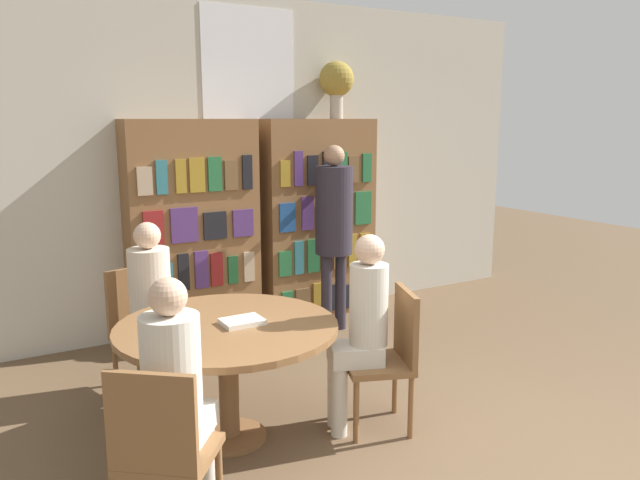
% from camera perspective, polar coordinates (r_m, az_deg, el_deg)
% --- Properties ---
extents(wall_back, '(6.40, 0.07, 3.00)m').
position_cam_1_polar(wall_back, '(5.90, -6.47, 6.96)').
color(wall_back, beige).
rests_on(wall_back, ground_plane).
extents(bookshelf_left, '(1.15, 0.34, 1.92)m').
position_cam_1_polar(bookshelf_left, '(5.56, -11.50, 0.83)').
color(bookshelf_left, brown).
rests_on(bookshelf_left, ground_plane).
extents(bookshelf_right, '(1.15, 0.34, 1.92)m').
position_cam_1_polar(bookshelf_right, '(6.08, -0.15, 1.92)').
color(bookshelf_right, brown).
rests_on(bookshelf_right, ground_plane).
extents(flower_vase, '(0.33, 0.33, 0.54)m').
position_cam_1_polar(flower_vase, '(6.12, 1.52, 14.29)').
color(flower_vase, '#B7AD9E').
rests_on(flower_vase, bookshelf_right).
extents(reading_table, '(1.31, 1.31, 0.73)m').
position_cam_1_polar(reading_table, '(3.77, -8.46, -9.18)').
color(reading_table, brown).
rests_on(reading_table, ground_plane).
extents(chair_near_camera, '(0.56, 0.56, 0.89)m').
position_cam_1_polar(chair_near_camera, '(2.97, -14.19, -17.95)').
color(chair_near_camera, brown).
rests_on(chair_near_camera, ground_plane).
extents(chair_left_side, '(0.49, 0.49, 0.89)m').
position_cam_1_polar(chair_left_side, '(4.61, -15.98, -7.41)').
color(chair_left_side, brown).
rests_on(chair_left_side, ground_plane).
extents(chair_far_side, '(0.52, 0.52, 0.89)m').
position_cam_1_polar(chair_far_side, '(3.96, 6.38, -10.13)').
color(chair_far_side, brown).
rests_on(chair_far_side, ground_plane).
extents(seated_reader_left, '(0.36, 0.41, 1.24)m').
position_cam_1_polar(seated_reader_left, '(4.40, -14.98, -5.31)').
color(seated_reader_left, beige).
rests_on(seated_reader_left, ground_plane).
extents(seated_reader_right, '(0.38, 0.33, 1.24)m').
position_cam_1_polar(seated_reader_right, '(3.84, 3.77, -7.55)').
color(seated_reader_right, beige).
rests_on(seated_reader_right, ground_plane).
extents(seated_reader_back, '(0.41, 0.42, 1.23)m').
position_cam_1_polar(seated_reader_back, '(3.03, -13.06, -12.96)').
color(seated_reader_back, beige).
rests_on(seated_reader_back, ground_plane).
extents(librarian_standing, '(0.33, 0.60, 1.69)m').
position_cam_1_polar(librarian_standing, '(5.58, 1.27, 2.04)').
color(librarian_standing, '#28232D').
rests_on(librarian_standing, ground_plane).
extents(open_book_on_table, '(0.24, 0.18, 0.03)m').
position_cam_1_polar(open_book_on_table, '(3.72, -7.13, -7.41)').
color(open_book_on_table, silver).
rests_on(open_book_on_table, reading_table).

